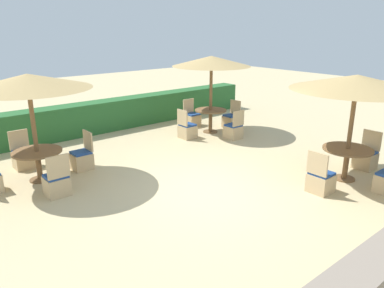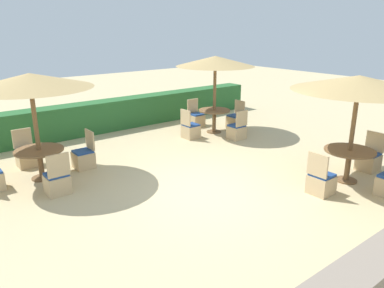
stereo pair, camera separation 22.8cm
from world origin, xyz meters
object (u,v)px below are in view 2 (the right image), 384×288
patio_chair_back_right_west (190,130)px  patio_chair_back_left_north (27,156)px  patio_chair_back_left_east (84,158)px  patio_chair_back_right_east (235,120)px  patio_chair_back_right_north (196,119)px  round_table_front_right (349,156)px  patio_chair_back_left_south (57,182)px  parasol_front_right (359,83)px  patio_chair_front_right_west (321,182)px  parasol_back_left (30,81)px  round_table_back_left (40,156)px  patio_chair_back_right_south (237,131)px  parasol_back_right (215,61)px  round_table_back_right (214,115)px  patio_chair_front_right_east (369,160)px

patio_chair_back_right_west → patio_chair_back_left_north: bearing=-97.5°
patio_chair_back_left_east → patio_chair_back_right_east: bearing=-86.0°
patio_chair_back_right_west → patio_chair_back_right_north: (1.08, 1.06, 0.00)m
round_table_front_right → patio_chair_back_left_south: bearing=147.7°
parasol_front_right → patio_chair_front_right_west: size_ratio=3.04×
parasol_back_left → patio_chair_back_right_west: parasol_back_left is taller
round_table_back_left → patio_chair_back_right_west: bearing=5.2°
parasol_back_left → parasol_front_right: size_ratio=0.95×
patio_chair_back_left_south → round_table_front_right: 6.40m
patio_chair_back_left_east → patio_chair_front_right_west: size_ratio=1.00×
round_table_front_right → parasol_front_right: bearing=-26.6°
patio_chair_back_left_north → patio_chair_back_right_south: 6.04m
patio_chair_front_right_west → parasol_back_right: size_ratio=0.37×
round_table_back_left → patio_chair_back_right_south: 5.83m
round_table_back_right → parasol_back_right: bearing=-135.0°
parasol_back_left → patio_chair_back_left_south: (0.01, -1.04, -1.99)m
round_table_front_right → patio_chair_back_right_south: 3.95m
round_table_back_right → patio_chair_back_right_east: patio_chair_back_right_east is taller
patio_chair_back_right_west → parasol_front_right: bearing=8.1°
parasol_back_left → patio_chair_back_right_south: 6.15m
round_table_back_left → patio_chair_back_left_east: bearing=3.0°
patio_chair_back_right_north → patio_chair_back_left_east: bearing=16.8°
patio_chair_back_left_east → patio_chair_back_right_west: bearing=-84.1°
parasol_back_left → patio_chair_back_right_east: 7.01m
round_table_front_right → patio_chair_back_right_north: size_ratio=1.19×
parasol_back_left → round_table_front_right: size_ratio=2.43×
parasol_back_right → patio_chair_back_right_west: (-1.03, -0.05, -2.05)m
patio_chair_front_right_east → parasol_back_right: (-0.71, 4.90, 2.05)m
round_table_back_right → patio_chair_back_right_north: size_ratio=1.11×
patio_chair_front_right_east → parasol_back_right: 5.36m
round_table_back_left → patio_chair_back_right_east: (6.70, 0.45, -0.30)m
patio_chair_back_left_north → patio_chair_back_left_south: (0.04, -2.10, 0.00)m
patio_chair_front_right_east → patio_chair_back_right_east: (0.25, 4.87, 0.00)m
patio_chair_back_right_south → patio_chair_front_right_west: bearing=-110.2°
patio_chair_front_right_east → patio_chair_back_right_east: same height
patio_chair_back_left_east → round_table_back_right: patio_chair_back_left_east is taller
patio_chair_back_right_north → round_table_back_left: bearing=14.4°
parasol_front_right → patio_chair_front_right_west: parasol_front_right is taller
patio_chair_back_left_south → round_table_back_right: size_ratio=0.90×
round_table_back_left → round_table_back_right: size_ratio=1.05×
patio_chair_back_right_east → round_table_front_right: bearing=165.3°
patio_chair_back_left_south → parasol_front_right: size_ratio=0.33×
parasol_back_left → patio_chair_back_right_east: (6.70, 0.45, -1.99)m
round_table_front_right → patio_chair_front_right_west: bearing=-178.7°
parasol_back_left → patio_chair_back_right_south: (5.79, -0.54, -1.99)m
patio_chair_front_right_west → patio_chair_back_right_north: (1.45, 5.97, 0.00)m
parasol_back_right → patio_chair_back_left_north: bearing=174.3°
patio_chair_back_left_east → parasol_front_right: 6.57m
patio_chair_back_left_south → patio_chair_front_right_east: size_ratio=1.00×
parasol_front_right → patio_chair_front_right_west: bearing=-178.7°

